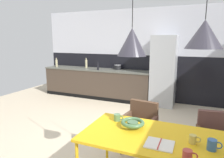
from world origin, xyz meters
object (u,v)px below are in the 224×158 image
object	(u,v)px
dining_table	(161,141)
mug_glass_clear	(117,117)
mug_wide_latte	(212,145)
bottle_vinegar_dark	(57,63)
open_book	(159,144)
bottle_spice_small	(98,67)
armchair_head_of_table	(216,134)
cooking_pot	(118,67)
pendant_lamp_over_table_far	(204,34)
pendant_lamp_over_table_near	(132,42)
armchair_corner_seat	(141,120)
bottle_wine_green	(86,64)
mug_tall_blue	(188,155)
mug_short_terracotta	(193,139)
refrigerator_column	(163,71)
fruit_bowl	(133,123)

from	to	relation	value
dining_table	mug_glass_clear	bearing A→B (deg)	158.94
mug_wide_latte	bottle_vinegar_dark	world-z (taller)	bottle_vinegar_dark
open_book	bottle_spice_small	xyz separation A→B (m)	(-2.39, 3.37, 0.24)
armchair_head_of_table	open_book	world-z (taller)	armchair_head_of_table
cooking_pot	pendant_lamp_over_table_far	size ratio (longest dim) A/B	0.22
cooking_pot	pendant_lamp_over_table_near	size ratio (longest dim) A/B	0.20
armchair_head_of_table	open_book	size ratio (longest dim) A/B	2.86
open_book	pendant_lamp_over_table_far	world-z (taller)	pendant_lamp_over_table_far
open_book	pendant_lamp_over_table_far	bearing A→B (deg)	30.92
armchair_corner_seat	bottle_wine_green	world-z (taller)	bottle_wine_green
armchair_head_of_table	mug_wide_latte	size ratio (longest dim) A/B	5.87
bottle_vinegar_dark	bottle_spice_small	bearing A→B (deg)	-4.98
dining_table	mug_glass_clear	distance (m)	0.64
mug_tall_blue	bottle_wine_green	xyz separation A→B (m)	(-3.21, 3.81, 0.23)
armchair_corner_seat	pendant_lamp_over_table_near	world-z (taller)	pendant_lamp_over_table_near
dining_table	mug_short_terracotta	distance (m)	0.33
mug_tall_blue	refrigerator_column	bearing A→B (deg)	102.16
fruit_bowl	mug_glass_clear	size ratio (longest dim) A/B	2.20
refrigerator_column	fruit_bowl	world-z (taller)	refrigerator_column
open_book	mug_wide_latte	xyz separation A→B (m)	(0.47, 0.10, 0.05)
open_book	bottle_vinegar_dark	world-z (taller)	bottle_vinegar_dark
armchair_corner_seat	mug_tall_blue	bearing A→B (deg)	128.61
bottle_spice_small	dining_table	bearing A→B (deg)	-53.36
mug_short_terracotta	armchair_corner_seat	bearing A→B (deg)	130.28
mug_wide_latte	mug_short_terracotta	bearing A→B (deg)	159.32
armchair_corner_seat	bottle_vinegar_dark	bearing A→B (deg)	-26.82
refrigerator_column	bottle_wine_green	world-z (taller)	refrigerator_column
bottle_vinegar_dark	mug_short_terracotta	bearing A→B (deg)	-37.96
mug_wide_latte	bottle_spice_small	size ratio (longest dim) A/B	0.53
pendant_lamp_over_table_far	mug_glass_clear	bearing A→B (deg)	167.29
armchair_corner_seat	fruit_bowl	distance (m)	0.84
open_book	fruit_bowl	bearing A→B (deg)	141.49
pendant_lamp_over_table_far	mug_tall_blue	bearing A→B (deg)	-98.49
fruit_bowl	bottle_wine_green	bearing A→B (deg)	127.59
cooking_pot	mug_wide_latte	bearing A→B (deg)	-56.65
mug_glass_clear	bottle_spice_small	world-z (taller)	bottle_spice_small
dining_table	pendant_lamp_over_table_near	bearing A→B (deg)	-179.62
pendant_lamp_over_table_near	fruit_bowl	bearing A→B (deg)	94.82
fruit_bowl	pendant_lamp_over_table_near	bearing A→B (deg)	-85.18
open_book	pendant_lamp_over_table_far	size ratio (longest dim) A/B	0.30
armchair_head_of_table	fruit_bowl	xyz separation A→B (m)	(-0.96, -0.75, 0.30)
bottle_spice_small	bottle_vinegar_dark	size ratio (longest dim) A/B	0.88
armchair_corner_seat	dining_table	bearing A→B (deg)	124.79
refrigerator_column	open_book	size ratio (longest dim) A/B	6.86
cooking_pot	pendant_lamp_over_table_far	xyz separation A→B (m)	(2.23, -3.51, 0.85)
bottle_spice_small	mug_tall_blue	bearing A→B (deg)	-53.09
mug_tall_blue	bottle_wine_green	size ratio (longest dim) A/B	0.40
refrigerator_column	mug_short_terracotta	distance (m)	3.52
refrigerator_column	bottle_spice_small	distance (m)	1.87
fruit_bowl	armchair_corner_seat	bearing A→B (deg)	97.81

